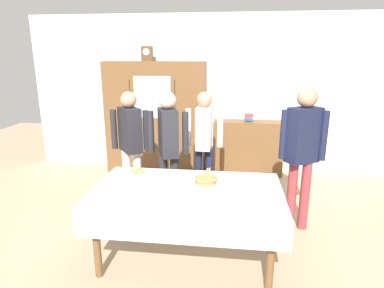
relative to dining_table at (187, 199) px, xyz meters
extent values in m
plane|color=tan|center=(0.00, 0.24, -0.67)|extent=(12.00, 12.00, 0.00)
cube|color=silver|center=(0.00, 2.89, 0.68)|extent=(6.40, 0.10, 2.70)
cylinder|color=brown|center=(-0.79, -0.37, -0.30)|extent=(0.07, 0.07, 0.73)
cylinder|color=brown|center=(0.79, -0.37, -0.30)|extent=(0.07, 0.07, 0.73)
cylinder|color=brown|center=(-0.79, 0.44, -0.30)|extent=(0.07, 0.07, 0.73)
cylinder|color=brown|center=(0.79, 0.44, -0.30)|extent=(0.07, 0.07, 0.73)
cube|color=silver|center=(0.00, 0.04, 0.08)|extent=(1.86, 1.10, 0.03)
cube|color=silver|center=(0.00, -0.51, -0.06)|extent=(1.86, 0.01, 0.24)
cube|color=brown|center=(-0.90, 2.59, 0.30)|extent=(1.71, 0.45, 1.92)
cube|color=silver|center=(-0.90, 2.36, 0.68)|extent=(0.62, 0.01, 0.69)
cube|color=black|center=(-1.28, 2.36, 0.20)|extent=(0.01, 0.01, 1.54)
cube|color=black|center=(-0.52, 2.36, 0.20)|extent=(0.01, 0.01, 1.54)
cube|color=brown|center=(-1.02, 2.59, 1.38)|extent=(0.18, 0.10, 0.24)
cylinder|color=white|center=(-1.02, 2.54, 1.41)|extent=(0.11, 0.01, 0.11)
cube|color=black|center=(-1.02, 2.53, 1.42)|extent=(0.00, 0.00, 0.04)
cube|color=black|center=(-1.00, 2.53, 1.41)|extent=(0.05, 0.00, 0.00)
cube|color=brown|center=(0.70, 2.64, -0.20)|extent=(1.19, 0.35, 0.93)
cube|color=#3D754C|center=(0.70, 2.64, 0.28)|extent=(0.14, 0.18, 0.03)
cube|color=#2D5184|center=(0.70, 2.64, 0.31)|extent=(0.13, 0.22, 0.04)
cube|color=#664C7A|center=(0.70, 2.64, 0.35)|extent=(0.14, 0.21, 0.03)
cube|color=#99332D|center=(0.70, 2.64, 0.37)|extent=(0.14, 0.21, 0.02)
cylinder|color=white|center=(-0.14, -0.15, 0.09)|extent=(0.13, 0.13, 0.01)
cylinder|color=white|center=(-0.14, -0.15, 0.13)|extent=(0.08, 0.08, 0.05)
torus|color=white|center=(-0.10, -0.15, 0.13)|extent=(0.04, 0.01, 0.04)
cylinder|color=#47230F|center=(-0.14, -0.15, 0.15)|extent=(0.06, 0.06, 0.01)
cylinder|color=white|center=(0.28, -0.15, 0.09)|extent=(0.13, 0.13, 0.01)
cylinder|color=white|center=(0.28, -0.15, 0.13)|extent=(0.08, 0.08, 0.05)
torus|color=white|center=(0.32, -0.15, 0.13)|extent=(0.04, 0.01, 0.04)
cylinder|color=#47230F|center=(0.28, -0.15, 0.15)|extent=(0.06, 0.06, 0.01)
cylinder|color=white|center=(0.48, -0.15, 0.09)|extent=(0.13, 0.13, 0.01)
cylinder|color=white|center=(0.48, -0.15, 0.13)|extent=(0.08, 0.08, 0.05)
torus|color=white|center=(0.52, -0.15, 0.13)|extent=(0.04, 0.01, 0.04)
cylinder|color=#47230F|center=(0.48, -0.15, 0.15)|extent=(0.06, 0.06, 0.01)
cylinder|color=silver|center=(-0.19, 0.38, 0.09)|extent=(0.13, 0.13, 0.01)
cylinder|color=silver|center=(-0.19, 0.38, 0.13)|extent=(0.08, 0.08, 0.05)
torus|color=silver|center=(-0.15, 0.38, 0.13)|extent=(0.04, 0.01, 0.04)
cylinder|color=#47230F|center=(-0.19, 0.38, 0.15)|extent=(0.06, 0.06, 0.01)
cylinder|color=white|center=(0.74, 0.18, 0.09)|extent=(0.13, 0.13, 0.01)
cylinder|color=white|center=(0.74, 0.18, 0.13)|extent=(0.08, 0.08, 0.05)
torus|color=white|center=(0.78, 0.18, 0.13)|extent=(0.04, 0.01, 0.04)
cylinder|color=#47230F|center=(0.74, 0.18, 0.15)|extent=(0.06, 0.06, 0.01)
cylinder|color=#9E7542|center=(0.17, 0.22, 0.12)|extent=(0.22, 0.22, 0.05)
torus|color=#9E7542|center=(0.17, 0.22, 0.14)|extent=(0.24, 0.24, 0.02)
cylinder|color=tan|center=(0.20, 0.20, 0.19)|extent=(0.03, 0.02, 0.12)
cylinder|color=tan|center=(0.20, 0.22, 0.19)|extent=(0.04, 0.04, 0.12)
cylinder|color=tan|center=(0.20, 0.23, 0.19)|extent=(0.04, 0.04, 0.12)
cylinder|color=white|center=(-0.61, 0.42, 0.10)|extent=(0.28, 0.28, 0.01)
ellipsoid|color=#BC7F3D|center=(-0.55, 0.40, 0.12)|extent=(0.07, 0.05, 0.04)
ellipsoid|color=#BC7F3D|center=(-0.62, 0.48, 0.12)|extent=(0.07, 0.05, 0.04)
ellipsoid|color=#BC7F3D|center=(-0.67, 0.42, 0.12)|extent=(0.07, 0.05, 0.04)
ellipsoid|color=#BC7F3D|center=(-0.61, 0.36, 0.12)|extent=(0.07, 0.05, 0.04)
cube|color=silver|center=(0.09, -0.04, 0.09)|extent=(0.10, 0.01, 0.00)
ellipsoid|color=silver|center=(0.15, -0.04, 0.09)|extent=(0.03, 0.02, 0.01)
cube|color=silver|center=(-0.35, 0.13, 0.09)|extent=(0.10, 0.01, 0.00)
ellipsoid|color=silver|center=(-0.30, 0.13, 0.09)|extent=(0.03, 0.02, 0.01)
cylinder|color=#232328|center=(-0.45, 1.00, -0.27)|extent=(0.11, 0.11, 0.79)
cylinder|color=#232328|center=(-0.30, 1.00, -0.27)|extent=(0.11, 0.11, 0.79)
cube|color=#232328|center=(-0.37, 1.00, 0.42)|extent=(0.32, 0.41, 0.59)
sphere|color=#DBB293|center=(-0.37, 1.00, 0.83)|extent=(0.21, 0.21, 0.21)
cylinder|color=#232328|center=(-0.59, 1.00, 0.42)|extent=(0.08, 0.08, 0.53)
cylinder|color=#232328|center=(-0.15, 1.00, 0.42)|extent=(0.08, 0.08, 0.53)
cylinder|color=#933338|center=(1.15, 0.79, -0.25)|extent=(0.11, 0.11, 0.84)
cylinder|color=#933338|center=(1.30, 0.79, -0.25)|extent=(0.11, 0.11, 0.84)
cube|color=#191E38|center=(1.22, 0.79, 0.49)|extent=(0.41, 0.36, 0.63)
sphere|color=tan|center=(1.22, 0.79, 0.92)|extent=(0.23, 0.23, 0.23)
cylinder|color=#191E38|center=(1.00, 0.79, 0.49)|extent=(0.08, 0.08, 0.57)
cylinder|color=#191E38|center=(1.44, 0.79, 0.49)|extent=(0.08, 0.08, 0.57)
cylinder|color=#191E38|center=(-0.04, 1.48, -0.28)|extent=(0.11, 0.11, 0.77)
cylinder|color=#191E38|center=(0.11, 1.48, -0.28)|extent=(0.11, 0.11, 0.77)
cube|color=silver|center=(0.04, 1.48, 0.39)|extent=(0.21, 0.37, 0.58)
sphere|color=tan|center=(0.04, 1.48, 0.78)|extent=(0.21, 0.21, 0.21)
cylinder|color=silver|center=(-0.18, 1.48, 0.39)|extent=(0.08, 0.08, 0.52)
cylinder|color=silver|center=(0.26, 1.48, 0.39)|extent=(0.08, 0.08, 0.52)
cylinder|color=silver|center=(-0.99, 1.17, -0.28)|extent=(0.11, 0.11, 0.78)
cylinder|color=silver|center=(-0.84, 1.17, -0.28)|extent=(0.11, 0.11, 0.78)
cube|color=#232328|center=(-0.92, 1.17, 0.40)|extent=(0.38, 0.41, 0.58)
sphere|color=tan|center=(-0.92, 1.17, 0.80)|extent=(0.21, 0.21, 0.21)
cylinder|color=#232328|center=(-1.14, 1.17, 0.40)|extent=(0.08, 0.08, 0.53)
cylinder|color=#232328|center=(-0.70, 1.17, 0.40)|extent=(0.08, 0.08, 0.53)
camera|label=1|loc=(0.42, -2.93, 1.37)|focal=30.72mm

